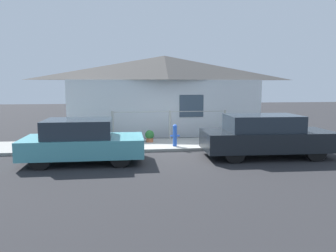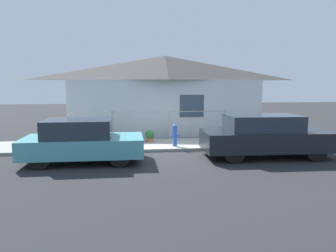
% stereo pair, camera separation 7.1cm
% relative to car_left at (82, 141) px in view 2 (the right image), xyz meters
% --- Properties ---
extents(ground_plane, '(60.00, 60.00, 0.00)m').
position_rel_car_left_xyz_m(ground_plane, '(3.19, 1.23, -0.67)').
color(ground_plane, '#262628').
extents(sidewalk, '(24.00, 2.32, 0.11)m').
position_rel_car_left_xyz_m(sidewalk, '(3.19, 2.39, -0.62)').
color(sidewalk, gray).
rests_on(sidewalk, ground_plane).
extents(house, '(9.23, 2.23, 3.75)m').
position_rel_car_left_xyz_m(house, '(3.20, 5.31, 2.31)').
color(house, silver).
rests_on(house, ground_plane).
extents(fence, '(4.90, 0.10, 1.21)m').
position_rel_car_left_xyz_m(fence, '(3.19, 3.40, 0.10)').
color(fence, '#999993').
rests_on(fence, sidewalk).
extents(car_left, '(3.66, 1.78, 1.35)m').
position_rel_car_left_xyz_m(car_left, '(0.00, 0.00, 0.00)').
color(car_left, teal).
rests_on(car_left, ground_plane).
extents(car_right, '(4.30, 1.83, 1.41)m').
position_rel_car_left_xyz_m(car_right, '(5.95, 0.00, 0.04)').
color(car_right, black).
rests_on(car_right, ground_plane).
extents(fire_hydrant, '(0.36, 0.16, 0.82)m').
position_rel_car_left_xyz_m(fire_hydrant, '(3.16, 1.73, -0.13)').
color(fire_hydrant, blue).
rests_on(fire_hydrant, sidewalk).
extents(potted_plant_near_hydrant, '(0.37, 0.37, 0.48)m').
position_rel_car_left_xyz_m(potted_plant_near_hydrant, '(2.28, 2.72, -0.31)').
color(potted_plant_near_hydrant, '#9E5638').
rests_on(potted_plant_near_hydrant, sidewalk).
extents(potted_plant_by_fence, '(0.58, 0.58, 0.67)m').
position_rel_car_left_xyz_m(potted_plant_by_fence, '(0.48, 2.75, -0.20)').
color(potted_plant_by_fence, brown).
rests_on(potted_plant_by_fence, sidewalk).
extents(potted_plant_corner, '(0.57, 0.57, 0.68)m').
position_rel_car_left_xyz_m(potted_plant_corner, '(5.68, 2.59, -0.18)').
color(potted_plant_corner, brown).
rests_on(potted_plant_corner, sidewalk).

